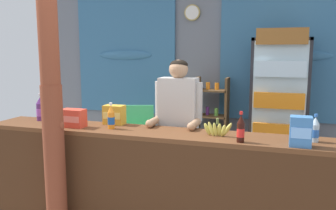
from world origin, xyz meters
TOP-DOWN VIEW (x-y plane):
  - ground_plane at (0.00, 1.13)m, footprint 7.79×7.79m
  - back_wall_curtained at (0.01, 2.87)m, footprint 5.79×0.22m
  - stall_counter at (0.10, 0.36)m, footprint 3.49×0.47m
  - timber_post at (-0.77, 0.09)m, footprint 0.21×0.19m
  - drink_fridge at (1.13, 2.34)m, footprint 0.73×0.67m
  - bottle_shelf_rack at (0.19, 2.58)m, footprint 0.48×0.28m
  - plastic_lawn_chair at (-0.81, 2.18)m, footprint 0.56×0.56m
  - shopkeeper at (0.17, 0.85)m, footprint 0.49×0.42m
  - soda_bottle_grape_soda at (-1.26, 0.58)m, footprint 0.10×0.10m
  - soda_bottle_orange_soda at (-0.37, 0.44)m, footprint 0.07×0.07m
  - soda_bottle_cola at (0.86, 0.31)m, footprint 0.06×0.06m
  - soda_bottle_water at (1.43, 0.51)m, footprint 0.07×0.07m
  - snack_box_crackers at (-0.75, 0.39)m, footprint 0.23×0.14m
  - snack_box_biscuit at (1.31, 0.32)m, footprint 0.16×0.12m
  - snack_box_choco_powder at (-0.44, 0.64)m, footprint 0.21×0.13m
  - banana_bunch at (0.64, 0.46)m, footprint 0.27×0.05m

SIDE VIEW (x-z plane):
  - ground_plane at x=0.00m, z-range 0.00..0.00m
  - plastic_lawn_chair at x=-0.81m, z-range 0.06..0.92m
  - stall_counter at x=0.10m, z-range 0.10..1.04m
  - bottle_shelf_rack at x=0.19m, z-range 0.02..1.30m
  - shopkeeper at x=0.17m, z-range 0.20..1.78m
  - banana_bunch at x=0.64m, z-range 0.91..1.07m
  - snack_box_crackers at x=-0.75m, z-range 0.93..1.11m
  - snack_box_choco_powder at x=-0.44m, z-range 0.93..1.12m
  - soda_bottle_water at x=1.43m, z-range 0.91..1.15m
  - soda_bottle_orange_soda at x=-0.37m, z-range 0.91..1.16m
  - soda_bottle_cola at x=0.86m, z-range 0.91..1.17m
  - snack_box_biscuit at x=1.31m, z-range 0.93..1.17m
  - soda_bottle_grape_soda at x=-1.26m, z-range 0.91..1.20m
  - drink_fridge at x=1.13m, z-range 0.09..2.03m
  - timber_post at x=-0.77m, z-range -0.06..2.68m
  - back_wall_curtained at x=0.01m, z-range 0.05..2.79m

